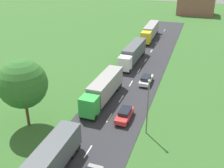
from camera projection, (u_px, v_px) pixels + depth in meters
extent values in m
cube|color=#2B2B30|center=(95.00, 141.00, 35.01)|extent=(10.00, 140.00, 0.06)
cube|color=white|center=(88.00, 151.00, 33.17)|extent=(0.16, 2.40, 0.01)
cube|color=white|center=(109.00, 118.00, 39.92)|extent=(0.16, 2.40, 0.01)
cube|color=white|center=(121.00, 99.00, 45.12)|extent=(0.16, 2.40, 0.01)
cube|color=white|center=(131.00, 83.00, 50.41)|extent=(0.16, 2.40, 0.01)
cube|color=white|center=(139.00, 71.00, 55.68)|extent=(0.16, 2.40, 0.01)
cube|color=white|center=(146.00, 60.00, 61.29)|extent=(0.16, 2.40, 0.01)
cube|color=white|center=(151.00, 51.00, 66.96)|extent=(0.16, 2.40, 0.01)
cube|color=white|center=(156.00, 43.00, 72.89)|extent=(0.16, 2.40, 0.01)
cube|color=white|center=(161.00, 36.00, 78.88)|extent=(0.16, 2.40, 0.01)
cube|color=white|center=(164.00, 30.00, 84.61)|extent=(0.16, 2.40, 0.01)
cube|color=#4C5156|center=(51.00, 158.00, 28.93)|extent=(2.54, 10.25, 2.72)
cylinder|color=black|center=(73.00, 154.00, 31.99)|extent=(0.35, 1.00, 1.00)
cylinder|color=black|center=(57.00, 150.00, 32.58)|extent=(0.35, 1.00, 1.00)
cylinder|color=black|center=(78.00, 148.00, 33.04)|extent=(0.35, 1.00, 1.00)
cylinder|color=black|center=(62.00, 144.00, 33.63)|extent=(0.35, 1.00, 1.00)
cube|color=green|center=(89.00, 106.00, 39.14)|extent=(2.50, 2.31, 2.86)
cube|color=black|center=(86.00, 107.00, 38.02)|extent=(2.10, 0.16, 1.26)
cube|color=gray|center=(106.00, 85.00, 44.51)|extent=(2.77, 10.17, 2.98)
cube|color=black|center=(106.00, 94.00, 45.24)|extent=(1.16, 9.62, 0.24)
cylinder|color=black|center=(95.00, 118.00, 38.96)|extent=(0.38, 1.01, 1.00)
cylinder|color=black|center=(81.00, 115.00, 39.61)|extent=(0.38, 1.01, 1.00)
cylinder|color=black|center=(118.00, 88.00, 47.52)|extent=(0.38, 1.01, 1.00)
cylinder|color=black|center=(107.00, 86.00, 48.17)|extent=(0.38, 1.01, 1.00)
cylinder|color=black|center=(120.00, 85.00, 48.55)|extent=(0.38, 1.01, 1.00)
cylinder|color=black|center=(109.00, 83.00, 49.20)|extent=(0.38, 1.01, 1.00)
cube|color=white|center=(125.00, 63.00, 54.46)|extent=(2.50, 2.28, 2.71)
cube|color=black|center=(123.00, 63.00, 53.35)|extent=(2.10, 0.15, 1.19)
cube|color=#4C5156|center=(134.00, 51.00, 60.12)|extent=(2.78, 10.98, 3.00)
cube|color=black|center=(134.00, 58.00, 60.86)|extent=(1.16, 10.40, 0.24)
cylinder|color=black|center=(129.00, 71.00, 54.25)|extent=(0.38, 1.01, 1.00)
cylinder|color=black|center=(119.00, 70.00, 54.90)|extent=(0.38, 1.01, 1.00)
cylinder|color=black|center=(142.00, 54.00, 63.36)|extent=(0.38, 1.01, 1.00)
cylinder|color=black|center=(134.00, 53.00, 64.00)|extent=(0.38, 1.01, 1.00)
cylinder|color=black|center=(144.00, 52.00, 64.47)|extent=(0.38, 1.01, 1.00)
cylinder|color=black|center=(135.00, 51.00, 65.11)|extent=(0.38, 1.01, 1.00)
cube|color=yellow|center=(146.00, 37.00, 70.69)|extent=(2.48, 2.77, 2.88)
cube|color=black|center=(145.00, 37.00, 69.34)|extent=(2.10, 0.13, 1.27)
cube|color=gray|center=(151.00, 29.00, 76.80)|extent=(2.65, 11.15, 2.89)
cube|color=black|center=(151.00, 35.00, 77.52)|extent=(1.04, 10.57, 0.24)
cylinder|color=black|center=(149.00, 44.00, 70.44)|extent=(0.36, 1.00, 1.00)
cylinder|color=black|center=(141.00, 43.00, 71.01)|extent=(0.36, 1.00, 1.00)
cylinder|color=black|center=(156.00, 33.00, 80.13)|extent=(0.36, 1.00, 1.00)
cylinder|color=black|center=(149.00, 32.00, 80.71)|extent=(0.36, 1.00, 1.00)
cylinder|color=black|center=(157.00, 32.00, 81.28)|extent=(0.36, 1.00, 1.00)
cylinder|color=black|center=(150.00, 31.00, 81.85)|extent=(0.36, 1.00, 1.00)
cube|color=red|center=(124.00, 115.00, 39.25)|extent=(1.76, 4.49, 0.70)
cube|color=black|center=(125.00, 111.00, 39.18)|extent=(1.47, 2.52, 0.52)
cylinder|color=black|center=(127.00, 124.00, 37.89)|extent=(0.22, 0.64, 0.64)
cylinder|color=black|center=(116.00, 122.00, 38.33)|extent=(0.22, 0.64, 0.64)
cylinder|color=black|center=(132.00, 113.00, 40.48)|extent=(0.22, 0.64, 0.64)
cylinder|color=black|center=(122.00, 111.00, 40.92)|extent=(0.22, 0.64, 0.64)
cube|color=white|center=(146.00, 80.00, 50.15)|extent=(1.86, 4.61, 0.62)
cube|color=black|center=(146.00, 78.00, 49.70)|extent=(1.53, 2.59, 0.57)
cylinder|color=black|center=(144.00, 78.00, 51.84)|extent=(0.23, 0.64, 0.64)
cylinder|color=black|center=(152.00, 79.00, 51.37)|extent=(0.23, 0.64, 0.64)
cylinder|color=black|center=(140.00, 85.00, 49.21)|extent=(0.23, 0.64, 0.64)
cylinder|color=black|center=(148.00, 86.00, 48.73)|extent=(0.23, 0.64, 0.64)
cylinder|color=slate|center=(148.00, 108.00, 35.06)|extent=(0.18, 0.18, 7.58)
sphere|color=silver|center=(149.00, 81.00, 33.36)|extent=(0.36, 0.36, 0.36)
cylinder|color=#513823|center=(27.00, 113.00, 37.53)|extent=(0.40, 0.40, 3.96)
sphere|color=#2D6628|center=(23.00, 84.00, 35.61)|extent=(6.52, 6.52, 6.52)
cube|color=brown|center=(196.00, 6.00, 105.41)|extent=(13.53, 9.28, 6.51)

